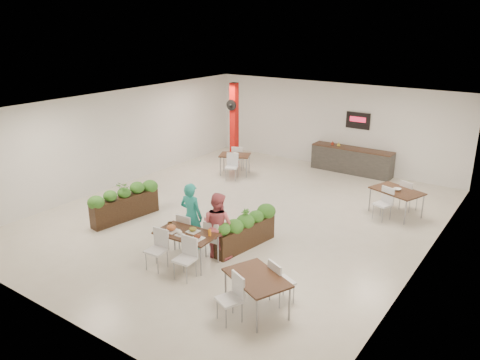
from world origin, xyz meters
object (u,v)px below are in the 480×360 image
object	(u,v)px
red_column	(234,125)
planter_right	(245,229)
main_table	(186,237)
service_counter	(352,160)
diner_man	(191,216)
side_table_b	(397,194)
side_table_c	(257,282)
planter_left	(125,202)
side_table_a	(235,158)
diner_woman	(217,225)

from	to	relation	value
red_column	planter_right	size ratio (longest dim) A/B	1.65
main_table	service_counter	bearing A→B (deg)	86.75
diner_man	side_table_b	xyz separation A→B (m)	(3.47, 4.96, -0.20)
side_table_c	planter_left	bearing A→B (deg)	-172.44
service_counter	main_table	distance (m)	8.67
service_counter	planter_right	xyz separation A→B (m)	(0.21, -7.26, 0.01)
red_column	main_table	distance (m)	7.71
planter_right	side_table_b	distance (m)	4.85
main_table	side_table_a	world-z (taller)	same
planter_right	side_table_c	bearing A→B (deg)	-51.10
service_counter	diner_woman	world-z (taller)	service_counter
planter_left	side_table_b	bearing A→B (deg)	37.48
red_column	planter_right	bearing A→B (deg)	-52.04
main_table	diner_man	size ratio (longest dim) A/B	1.01
diner_woman	planter_left	bearing A→B (deg)	-8.08
red_column	side_table_c	world-z (taller)	red_column
planter_left	side_table_a	world-z (taller)	planter_left
diner_woman	planter_left	world-z (taller)	diner_woman
red_column	diner_man	bearing A→B (deg)	-63.07
diner_man	side_table_b	bearing A→B (deg)	-129.09
planter_right	side_table_a	xyz separation A→B (m)	(-3.62, 4.62, 0.12)
diner_man	planter_left	distance (m)	2.70
service_counter	side_table_b	distance (m)	4.00
main_table	planter_right	xyz separation A→B (m)	(0.71, 1.39, -0.14)
main_table	diner_man	xyz separation A→B (m)	(-0.39, 0.66, 0.21)
main_table	diner_man	world-z (taller)	diner_man
main_table	side_table_a	bearing A→B (deg)	115.87
side_table_a	side_table_b	distance (m)	6.01
side_table_b	side_table_c	world-z (taller)	same
planter_right	side_table_c	xyz separation A→B (m)	(1.69, -2.09, 0.13)
planter_left	side_table_b	size ratio (longest dim) A/B	1.29
planter_left	side_table_b	distance (m)	7.75
red_column	side_table_c	size ratio (longest dim) A/B	1.94
diner_woman	diner_man	bearing A→B (deg)	-4.07
main_table	side_table_c	distance (m)	2.49
red_column	planter_left	distance (m)	6.01
side_table_c	planter_right	bearing A→B (deg)	152.79
diner_woman	side_table_c	size ratio (longest dim) A/B	0.97
planter_right	service_counter	bearing A→B (deg)	91.69
diner_man	side_table_a	xyz separation A→B (m)	(-2.52, 5.35, -0.22)
service_counter	diner_man	distance (m)	8.06
side_table_a	main_table	bearing A→B (deg)	-88.37
diner_woman	side_table_b	world-z (taller)	diner_woman
main_table	planter_right	distance (m)	1.57
side_table_a	diner_man	bearing A→B (deg)	-89.00
red_column	side_table_b	distance (m)	6.77
diner_woman	side_table_c	xyz separation A→B (m)	(1.98, -1.36, -0.17)
red_column	main_table	world-z (taller)	red_column
planter_left	side_table_b	xyz separation A→B (m)	(6.15, 4.71, 0.11)
diner_man	side_table_a	distance (m)	5.92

